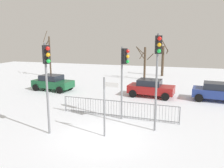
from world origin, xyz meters
name	(u,v)px	position (x,y,z in m)	size (l,w,h in m)	color
ground_plane	(102,137)	(0.00, 0.00, 0.00)	(60.00, 60.00, 0.00)	white
traffic_light_rear_left	(47,69)	(-2.68, -0.50, 3.43)	(0.48, 0.45, 4.69)	slate
traffic_light_foreground_right	(124,67)	(0.42, 2.77, 3.25)	(0.54, 0.39, 4.43)	slate
traffic_light_rear_right	(158,62)	(2.50, 1.44, 3.76)	(0.37, 0.56, 5.15)	slate
direction_sign_post	(106,104)	(0.16, 0.09, 1.72)	(0.79, 0.11, 3.06)	slate
pedestrian_guard_railing	(118,109)	(0.00, 3.03, 0.55)	(7.54, 0.38, 1.07)	slate
car_green_near	(53,82)	(-7.96, 8.60, 0.77)	(3.97, 2.28, 1.47)	#195933
car_red_trailing	(151,88)	(1.28, 8.87, 0.77)	(3.94, 2.23, 1.47)	maroon
car_blue_far	(218,92)	(6.51, 8.98, 0.77)	(3.95, 2.25, 1.47)	navy
bare_tree_left	(50,55)	(-12.38, 15.46, 2.72)	(0.85, 1.33, 5.77)	#473828
bare_tree_centre	(145,62)	(-0.53, 16.86, 2.11)	(2.11, 2.11, 3.92)	#473828
bare_tree_right	(163,60)	(1.34, 20.06, 2.14)	(1.37, 1.37, 4.85)	#473828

